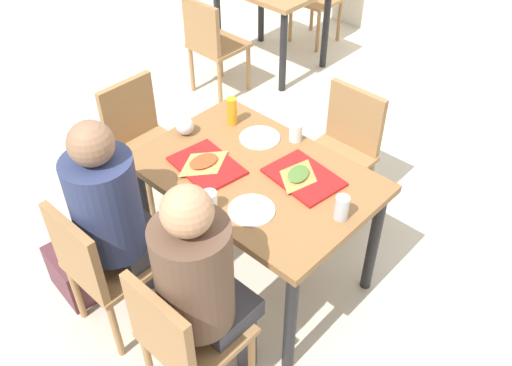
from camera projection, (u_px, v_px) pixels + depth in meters
ground_plane at (256, 271)px, 3.25m from camera, size 10.00×10.00×0.02m
main_table at (256, 187)px, 2.81m from camera, size 1.19×0.81×0.75m
chair_near_left at (99, 264)px, 2.64m from camera, size 0.40×0.40×0.84m
chair_near_right at (181, 336)px, 2.33m from camera, size 0.40×0.40×0.84m
chair_far_side at (343, 145)px, 3.36m from camera, size 0.40×0.40×0.84m
chair_left_end at (141, 137)px, 3.43m from camera, size 0.40×0.40×0.84m
person_in_red at (115, 212)px, 2.55m from camera, size 0.32×0.42×1.25m
person_in_brown_jacket at (202, 280)px, 2.25m from camera, size 0.32×0.42×1.25m
tray_red_near at (207, 166)px, 2.77m from camera, size 0.39×0.31×0.02m
tray_red_far at (304, 177)px, 2.70m from camera, size 0.39×0.30×0.02m
paper_plate_center at (260, 138)px, 2.96m from camera, size 0.22×0.22×0.01m
paper_plate_near_edge at (252, 210)px, 2.53m from camera, size 0.22×0.22×0.01m
pizza_slice_a at (204, 162)px, 2.77m from camera, size 0.17×0.24×0.02m
pizza_slice_b at (298, 175)px, 2.69m from camera, size 0.20×0.24×0.02m
plastic_cup_a at (296, 132)px, 2.92m from camera, size 0.07×0.07×0.10m
plastic_cup_b at (210, 201)px, 2.51m from camera, size 0.07×0.07×0.10m
soda_can at (342, 208)px, 2.46m from camera, size 0.07×0.07×0.12m
condiment_bottle at (232, 111)px, 3.02m from camera, size 0.06×0.06×0.16m
foil_bundle at (185, 126)px, 2.97m from camera, size 0.10×0.10×0.10m
handbag at (72, 274)px, 3.03m from camera, size 0.33×0.19×0.28m
background_chair_near at (211, 41)px, 4.43m from camera, size 0.40×0.40×0.84m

